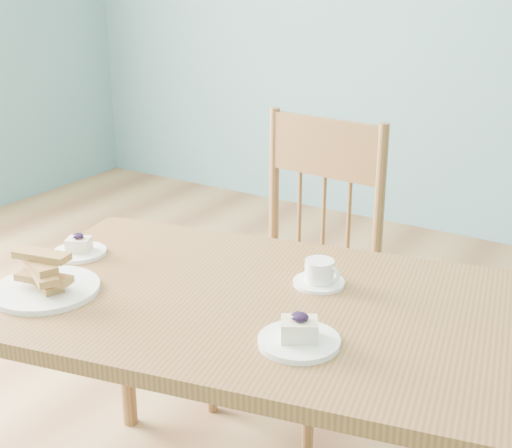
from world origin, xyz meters
name	(u,v)px	position (x,y,z in m)	size (l,w,h in m)	color
dining_table	(271,328)	(0.27, 0.07, 0.62)	(1.42, 0.99, 0.69)	#8E5E36
dining_chair	(299,268)	(0.02, 0.66, 0.49)	(0.47, 0.45, 0.97)	#8E5E36
cheesecake_plate_near	(299,336)	(0.42, -0.07, 0.71)	(0.17, 0.17, 0.07)	white
cheesecake_plate_far	(79,249)	(-0.30, 0.03, 0.71)	(0.14, 0.14, 0.06)	white
coffee_cup	(320,274)	(0.32, 0.21, 0.72)	(0.12, 0.12, 0.06)	white
biscotti_plate	(45,280)	(-0.20, -0.17, 0.72)	(0.25, 0.25, 0.10)	white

